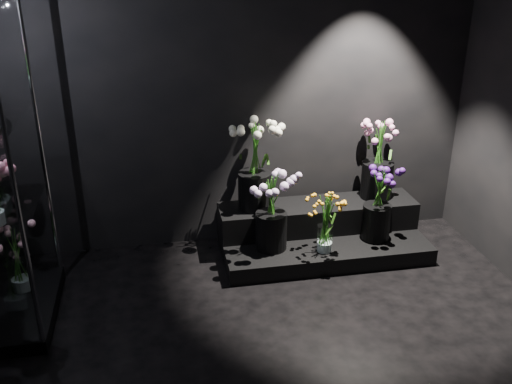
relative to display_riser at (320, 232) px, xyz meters
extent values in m
plane|color=black|center=(-0.68, 0.34, 1.24)|extent=(4.00, 0.00, 4.00)
cube|color=black|center=(0.00, -0.09, -0.09)|extent=(1.69, 0.75, 0.14)
cube|color=black|center=(0.00, 0.10, 0.10)|extent=(1.69, 0.38, 0.23)
cube|color=black|center=(-2.38, -0.54, -0.11)|extent=(0.57, 0.94, 0.09)
cylinder|color=white|center=(-0.06, -0.30, 0.10)|extent=(0.13, 0.13, 0.23)
cylinder|color=black|center=(-0.47, -0.16, 0.14)|extent=(0.25, 0.25, 0.31)
cylinder|color=black|center=(0.42, -0.17, 0.14)|extent=(0.23, 0.23, 0.30)
cylinder|color=black|center=(-0.55, 0.12, 0.38)|extent=(0.28, 0.28, 0.31)
cylinder|color=black|center=(0.53, 0.14, 0.38)|extent=(0.27, 0.27, 0.32)
cylinder|color=white|center=(-2.35, -0.35, 0.06)|extent=(0.15, 0.15, 0.25)
camera|label=1|loc=(-1.34, -4.12, 2.24)|focal=40.00mm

